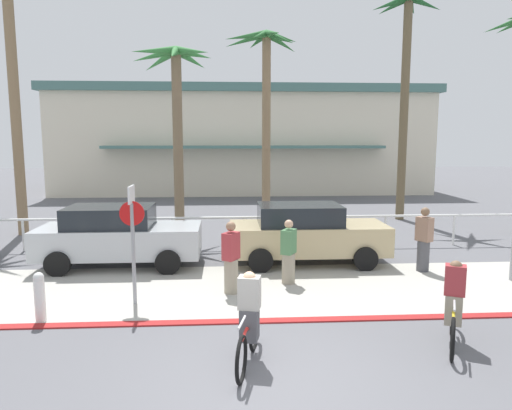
% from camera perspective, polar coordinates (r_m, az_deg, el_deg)
% --- Properties ---
extents(ground_plane, '(80.00, 80.00, 0.00)m').
position_cam_1_polar(ground_plane, '(17.04, -1.57, -3.98)').
color(ground_plane, '#5B5B60').
extents(sidewalk_strip, '(44.00, 4.00, 0.02)m').
position_cam_1_polar(sidewalk_strip, '(11.43, -0.55, -10.00)').
color(sidewalk_strip, '#ADAAA0').
rests_on(sidewalk_strip, ground).
extents(curb_paint, '(44.00, 0.24, 0.03)m').
position_cam_1_polar(curb_paint, '(9.55, 0.09, -13.69)').
color(curb_paint, maroon).
rests_on(curb_paint, ground).
extents(building_backdrop, '(24.14, 11.30, 6.74)m').
position_cam_1_polar(building_backdrop, '(33.61, -1.71, 7.79)').
color(building_backdrop, beige).
rests_on(building_backdrop, ground).
extents(rail_fence, '(18.67, 0.08, 1.04)m').
position_cam_1_polar(rail_fence, '(15.40, -1.39, -2.09)').
color(rail_fence, white).
rests_on(rail_fence, ground).
extents(stop_sign_bike_lane, '(0.52, 0.56, 2.56)m').
position_cam_1_polar(stop_sign_bike_lane, '(10.35, -14.54, -2.64)').
color(stop_sign_bike_lane, gray).
rests_on(stop_sign_bike_lane, ground).
extents(bollard_2, '(0.20, 0.20, 1.00)m').
position_cam_1_polar(bollard_2, '(10.23, -24.42, -9.95)').
color(bollard_2, white).
rests_on(bollard_2, ground).
extents(palm_tree_1, '(3.06, 3.12, 9.57)m').
position_cam_1_polar(palm_tree_1, '(19.63, -27.31, 17.75)').
color(palm_tree_1, '#846B4C').
rests_on(palm_tree_1, ground).
extents(palm_tree_2, '(2.87, 3.23, 6.76)m').
position_cam_1_polar(palm_tree_2, '(17.75, -9.62, 13.28)').
color(palm_tree_2, '#756047').
rests_on(palm_tree_2, ground).
extents(palm_tree_3, '(3.29, 3.37, 7.96)m').
position_cam_1_polar(palm_tree_3, '(20.61, 1.17, 15.12)').
color(palm_tree_3, '#846B4C').
rests_on(palm_tree_3, ground).
extents(palm_tree_4, '(3.00, 3.16, 9.43)m').
position_cam_1_polar(palm_tree_4, '(21.80, 17.46, 15.91)').
color(palm_tree_4, brown).
rests_on(palm_tree_4, ground).
extents(car_silver_1, '(4.40, 2.02, 1.69)m').
position_cam_1_polar(car_silver_1, '(13.73, -16.17, -3.53)').
color(car_silver_1, '#B2B7BC').
rests_on(car_silver_1, ground).
extents(car_tan_2, '(4.40, 2.02, 1.69)m').
position_cam_1_polar(car_tan_2, '(13.60, 5.97, -3.36)').
color(car_tan_2, tan).
rests_on(car_tan_2, ground).
extents(cyclist_yellow_0, '(0.84, 1.67, 1.50)m').
position_cam_1_polar(cyclist_yellow_0, '(9.05, 22.54, -10.99)').
color(cyclist_yellow_0, black).
rests_on(cyclist_yellow_0, ground).
extents(cyclist_red_1, '(0.47, 1.79, 1.50)m').
position_cam_1_polar(cyclist_red_1, '(7.76, -0.86, -13.57)').
color(cyclist_red_1, black).
rests_on(cyclist_red_1, ground).
extents(pedestrian_0, '(0.44, 0.48, 1.60)m').
position_cam_1_polar(pedestrian_0, '(11.66, 3.91, -5.96)').
color(pedestrian_0, gray).
rests_on(pedestrian_0, ground).
extents(pedestrian_1, '(0.44, 0.48, 1.73)m').
position_cam_1_polar(pedestrian_1, '(13.45, 19.40, -4.20)').
color(pedestrian_1, '#4C4C51').
rests_on(pedestrian_1, ground).
extents(pedestrian_2, '(0.44, 0.48, 1.68)m').
position_cam_1_polar(pedestrian_2, '(10.93, -3.00, -6.67)').
color(pedestrian_2, gray).
rests_on(pedestrian_2, ground).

